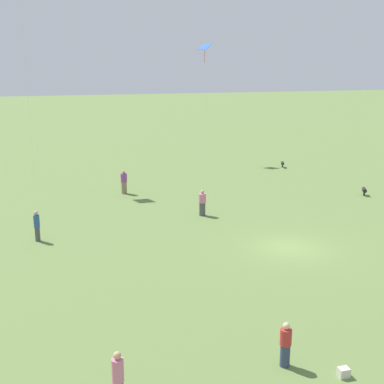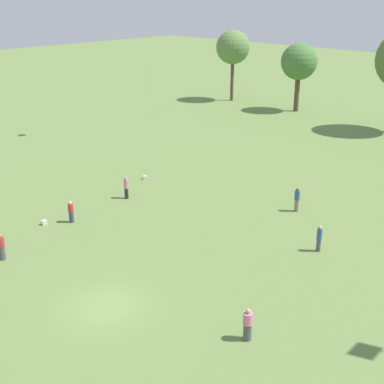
{
  "view_description": "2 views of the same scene",
  "coord_description": "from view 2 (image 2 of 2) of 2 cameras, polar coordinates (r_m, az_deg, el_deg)",
  "views": [
    {
      "loc": [
        -25.34,
        12.03,
        10.24
      ],
      "look_at": [
        -2.34,
        6.13,
        4.14
      ],
      "focal_mm": 50.0,
      "sensor_mm": 36.0,
      "label": 1
    },
    {
      "loc": [
        20.1,
        -14.21,
        15.83
      ],
      "look_at": [
        1.44,
        5.07,
        5.5
      ],
      "focal_mm": 50.0,
      "sensor_mm": 36.0,
      "label": 2
    }
  ],
  "objects": [
    {
      "name": "person_5",
      "position": [
        39.14,
        -12.78,
        -2.09
      ],
      "size": [
        0.49,
        0.49,
        1.61
      ],
      "rotation": [
        0.0,
        0.0,
        1.31
      ],
      "color": "#333D5B",
      "rests_on": "ground_plane"
    },
    {
      "name": "picnic_bag_1",
      "position": [
        39.49,
        -15.51,
        -3.14
      ],
      "size": [
        0.3,
        0.36,
        0.32
      ],
      "rotation": [
        0.0,
        0.0,
        1.59
      ],
      "color": "beige",
      "rests_on": "ground_plane"
    },
    {
      "name": "person_4",
      "position": [
        35.09,
        -19.68,
        -5.54
      ],
      "size": [
        0.56,
        0.56,
        1.74
      ],
      "rotation": [
        0.0,
        0.0,
        4.98
      ],
      "color": "#4C4C51",
      "rests_on": "ground_plane"
    },
    {
      "name": "picnic_bag_0",
      "position": [
        47.21,
        -5.04,
        1.56
      ],
      "size": [
        0.42,
        0.44,
        0.28
      ],
      "rotation": [
        0.0,
        0.0,
        1.08
      ],
      "color": "beige",
      "rests_on": "ground_plane"
    },
    {
      "name": "person_0",
      "position": [
        34.98,
        13.4,
        -4.83
      ],
      "size": [
        0.47,
        0.47,
        1.78
      ],
      "rotation": [
        0.0,
        0.0,
        2.42
      ],
      "color": "#4C4C51",
      "rests_on": "ground_plane"
    },
    {
      "name": "person_2",
      "position": [
        26.26,
        5.96,
        -13.9
      ],
      "size": [
        0.67,
        0.67,
        1.71
      ],
      "rotation": [
        0.0,
        0.0,
        0.87
      ],
      "color": "#4C4C51",
      "rests_on": "ground_plane"
    },
    {
      "name": "person_1",
      "position": [
        40.74,
        11.13,
        -0.8
      ],
      "size": [
        0.45,
        0.45,
        1.89
      ],
      "rotation": [
        0.0,
        0.0,
        4.56
      ],
      "color": "#847056",
      "rests_on": "ground_plane"
    },
    {
      "name": "tree_0",
      "position": [
        79.83,
        4.39,
        15.12
      ],
      "size": [
        4.84,
        4.84,
        10.13
      ],
      "color": "brown",
      "rests_on": "ground_plane"
    },
    {
      "name": "tree_1",
      "position": [
        73.84,
        11.35,
        13.42
      ],
      "size": [
        4.8,
        4.8,
        9.01
      ],
      "color": "brown",
      "rests_on": "ground_plane"
    },
    {
      "name": "ground_plane",
      "position": [
        29.27,
        -9.17,
        -12.0
      ],
      "size": [
        240.0,
        240.0,
        0.0
      ],
      "primitive_type": "plane",
      "color": "olive"
    },
    {
      "name": "person_6",
      "position": [
        42.74,
        -7.03,
        0.48
      ],
      "size": [
        0.49,
        0.49,
        1.83
      ],
      "rotation": [
        0.0,
        0.0,
        3.59
      ],
      "color": "#232328",
      "rests_on": "ground_plane"
    }
  ]
}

